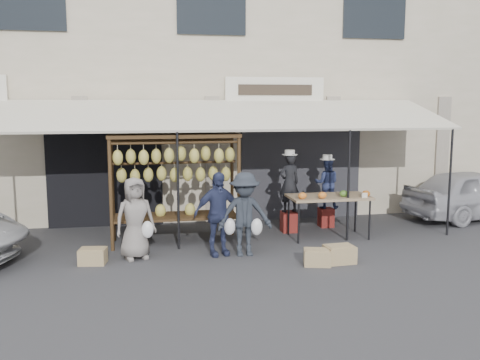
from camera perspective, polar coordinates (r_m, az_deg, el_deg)
The scene contains 16 objects.
ground_plane at distance 9.70m, azimuth -0.01°, elevation -8.85°, with size 90.00×90.00×0.00m, color #2D2D30.
shophouse at distance 15.71m, azimuth -4.56°, elevation 11.14°, with size 24.00×6.15×7.30m.
awning at distance 11.52m, azimuth -2.12°, elevation 6.87°, with size 10.00×2.35×2.92m.
banana_rack at distance 10.81m, azimuth -6.98°, elevation 1.38°, with size 2.60×0.90×2.24m.
produce_table at distance 11.42m, azimuth 9.52°, elevation -1.88°, with size 1.70×0.90×1.04m.
vendor_left at distance 11.79m, azimuth 5.27°, elevation -0.28°, with size 0.47×0.31×1.30m, color black.
vendor_right at distance 12.41m, azimuth 9.23°, elevation -0.34°, with size 0.57×0.44×1.17m, color navy.
customer_left at distance 9.97m, azimuth -11.13°, elevation -4.04°, with size 0.74×0.48×1.51m, color gray.
customer_mid at distance 10.01m, azimuth -2.40°, elevation -3.63°, with size 0.93×0.39×1.58m, color navy.
customer_right at distance 9.98m, azimuth 0.50°, elevation -3.68°, with size 1.02×0.58×1.57m, color #262B33.
stool_left at distance 11.96m, azimuth 5.22°, elevation -4.45°, with size 0.32×0.32×0.46m, color maroon.
stool_right at distance 12.55m, azimuth 9.15°, elevation -3.96°, with size 0.31×0.31×0.44m, color maroon.
crate_near_a at distance 9.65m, azimuth 8.23°, elevation -8.18°, with size 0.46×0.35×0.28m, color tan.
crate_near_b at distance 9.85m, azimuth 10.56°, elevation -7.79°, with size 0.51×0.39×0.31m, color tan.
crate_far at distance 9.97m, azimuth -15.43°, elevation -7.85°, with size 0.46×0.35×0.28m, color tan.
sedan at distance 14.41m, azimuth 23.77°, elevation -1.35°, with size 1.47×3.64×1.24m, color #B3B3B9.
Camera 1 is at (-1.75, -9.10, 2.86)m, focal length 40.00 mm.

